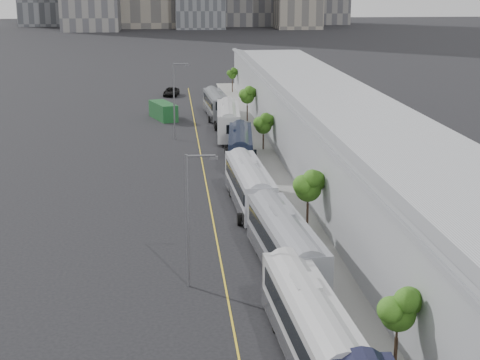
{
  "coord_description": "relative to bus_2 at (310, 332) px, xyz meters",
  "views": [
    {
      "loc": [
        -4.69,
        0.46,
        18.99
      ],
      "look_at": [
        0.86,
        59.1,
        3.0
      ],
      "focal_mm": 55.0,
      "sensor_mm": 36.0,
      "label": 1
    }
  ],
  "objects": [
    {
      "name": "sidewalk",
      "position": [
        6.89,
        20.76,
        -1.55
      ],
      "size": [
        10.0,
        170.0,
        0.12
      ],
      "primitive_type": "cube",
      "color": "gray",
      "rests_on": "ground"
    },
    {
      "name": "lane_line",
      "position": [
        -3.61,
        20.76,
        -1.6
      ],
      "size": [
        0.12,
        160.0,
        0.02
      ],
      "primitive_type": "cube",
      "color": "gold",
      "rests_on": "ground"
    },
    {
      "name": "depot",
      "position": [
        10.88,
        20.76,
        1.9
      ],
      "size": [
        12.45,
        160.4,
        7.2
      ],
      "color": "gray",
      "rests_on": "ground"
    },
    {
      "name": "bus_2",
      "position": [
        0.0,
        0.0,
        0.0
      ],
      "size": [
        3.35,
        13.21,
        3.83
      ],
      "rotation": [
        0.0,
        0.0,
        0.05
      ],
      "color": "#B4B4B6",
      "rests_on": "ground"
    },
    {
      "name": "bus_3",
      "position": [
        0.52,
        11.85,
        0.05
      ],
      "size": [
        3.69,
        13.63,
        3.94
      ],
      "rotation": [
        0.0,
        0.0,
        0.07
      ],
      "color": "gray",
      "rests_on": "ground"
    },
    {
      "name": "bus_4",
      "position": [
        -0.27,
        26.78,
        0.01
      ],
      "size": [
        3.19,
        13.24,
        3.84
      ],
      "rotation": [
        0.0,
        0.0,
        0.04
      ],
      "color": "#B4B6BF",
      "rests_on": "ground"
    },
    {
      "name": "bus_5",
      "position": [
        0.49,
        42.89,
        -0.1
      ],
      "size": [
        3.6,
        12.43,
        3.58
      ],
      "rotation": [
        0.0,
        0.0,
        -0.09
      ],
      "color": "black",
      "rests_on": "ground"
    },
    {
      "name": "bus_6",
      "position": [
        0.31,
        57.25,
        0.05
      ],
      "size": [
        3.57,
        13.63,
        3.94
      ],
      "rotation": [
        0.0,
        0.0,
        -0.06
      ],
      "color": "silver",
      "rests_on": "ground"
    },
    {
      "name": "bus_7",
      "position": [
        -0.33,
        70.95,
        -0.08
      ],
      "size": [
        3.24,
        12.56,
        3.63
      ],
      "rotation": [
        0.0,
        0.0,
        0.06
      ],
      "color": "slate",
      "rests_on": "ground"
    },
    {
      "name": "tree_1",
      "position": [
        3.81,
        -2.28,
        2.15
      ],
      "size": [
        1.76,
        1.76,
        4.69
      ],
      "color": "black",
      "rests_on": "ground"
    },
    {
      "name": "tree_2",
      "position": [
        3.64,
        20.35,
        2.09
      ],
      "size": [
        2.1,
        2.1,
        4.78
      ],
      "color": "black",
      "rests_on": "ground"
    },
    {
      "name": "tree_3",
      "position": [
        3.72,
        48.78,
        1.56
      ],
      "size": [
        1.94,
        1.94,
        4.17
      ],
      "color": "black",
      "rests_on": "ground"
    },
    {
      "name": "tree_4",
      "position": [
        3.71,
        66.61,
        2.18
      ],
      "size": [
        1.96,
        1.96,
        4.81
      ],
      "color": "black",
      "rests_on": "ground"
    },
    {
      "name": "tree_5",
      "position": [
        3.98,
        94.45,
        1.63
      ],
      "size": [
        1.41,
        1.41,
        4.01
      ],
      "color": "black",
      "rests_on": "ground"
    },
    {
      "name": "street_lamp_near",
      "position": [
        -5.77,
        10.16,
        3.43
      ],
      "size": [
        2.04,
        0.22,
        8.71
      ],
      "color": "#59595E",
      "rests_on": "ground"
    },
    {
      "name": "street_lamp_far",
      "position": [
        -6.26,
        55.77,
        3.8
      ],
      "size": [
        2.04,
        0.22,
        9.43
      ],
      "color": "#59595E",
      "rests_on": "ground"
    },
    {
      "name": "shipping_container",
      "position": [
        -7.94,
        69.82,
        -0.44
      ],
      "size": [
        4.22,
        6.99,
        2.35
      ],
      "primitive_type": "cube",
      "rotation": [
        0.0,
        0.0,
        0.33
      ],
      "color": "#14421D",
      "rests_on": "ground"
    },
    {
      "name": "suv",
      "position": [
        -6.74,
        91.73,
        -0.91
      ],
      "size": [
        3.02,
        5.33,
        1.41
      ],
      "primitive_type": "imported",
      "rotation": [
        0.0,
        0.0,
        -0.14
      ],
      "color": "black",
      "rests_on": "ground"
    }
  ]
}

